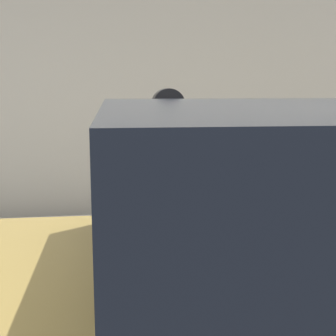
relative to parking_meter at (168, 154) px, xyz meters
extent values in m
cube|color=#ADAAA3|center=(-0.10, 1.15, -1.12)|extent=(24.00, 2.80, 0.10)
cylinder|color=gray|center=(0.00, 0.00, -0.58)|extent=(0.06, 0.06, 0.96)
cube|color=black|center=(0.00, 0.00, 0.07)|extent=(0.16, 0.14, 0.35)
cube|color=gray|center=(0.00, -0.07, 0.10)|extent=(0.09, 0.01, 0.12)
cylinder|color=black|center=(0.00, 0.00, 0.30)|extent=(0.19, 0.11, 0.19)
cylinder|color=black|center=(-0.40, -0.53, -0.85)|extent=(0.65, 0.24, 0.64)
camera|label=1|loc=(-0.42, -2.79, 0.41)|focal=50.00mm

